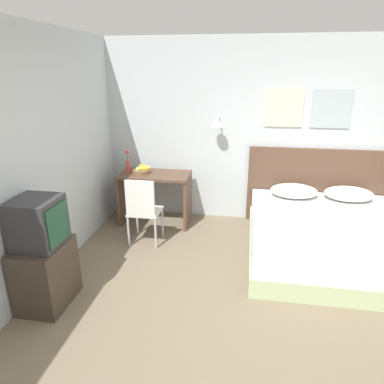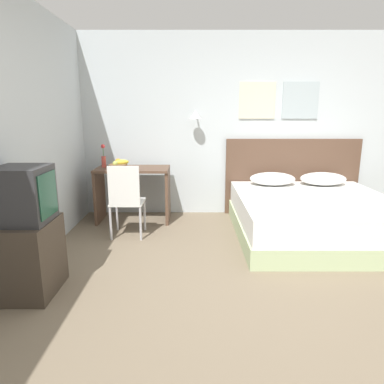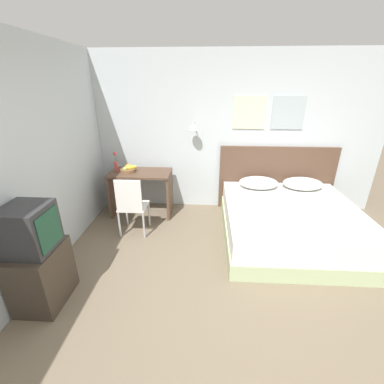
% 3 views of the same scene
% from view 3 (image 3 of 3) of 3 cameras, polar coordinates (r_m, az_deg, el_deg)
% --- Properties ---
extents(ground_plane, '(24.00, 24.00, 0.00)m').
position_cam_3_polar(ground_plane, '(2.84, 9.71, -26.48)').
color(ground_plane, '#756651').
extents(wall_back, '(5.23, 0.31, 2.65)m').
position_cam_3_polar(wall_back, '(4.53, 7.67, 12.53)').
color(wall_back, silver).
rests_on(wall_back, ground_plane).
extents(bed, '(1.89, 1.98, 0.51)m').
position_cam_3_polar(bed, '(4.06, 20.91, -6.39)').
color(bed, '#B2C693').
rests_on(bed, ground_plane).
extents(headboard, '(2.01, 0.06, 1.15)m').
position_cam_3_polar(headboard, '(4.82, 18.14, 2.88)').
color(headboard, brown).
rests_on(headboard, ground_plane).
extents(pillow_left, '(0.65, 0.45, 0.18)m').
position_cam_3_polar(pillow_left, '(4.45, 14.57, 2.03)').
color(pillow_left, white).
rests_on(pillow_left, bed).
extents(pillow_right, '(0.65, 0.45, 0.18)m').
position_cam_3_polar(pillow_right, '(4.65, 23.38, 1.73)').
color(pillow_right, white).
rests_on(pillow_right, bed).
extents(folded_towel_near_foot, '(0.33, 0.35, 0.06)m').
position_cam_3_polar(folded_towel_near_foot, '(3.64, 21.10, -4.72)').
color(folded_towel_near_foot, white).
rests_on(folded_towel_near_foot, bed).
extents(folded_towel_mid_bed, '(0.28, 0.30, 0.06)m').
position_cam_3_polar(folded_towel_mid_bed, '(3.34, 26.23, -8.27)').
color(folded_towel_mid_bed, white).
rests_on(folded_towel_mid_bed, bed).
extents(desk, '(1.02, 0.56, 0.77)m').
position_cam_3_polar(desk, '(4.48, -11.23, 1.37)').
color(desk, brown).
rests_on(desk, ground_plane).
extents(desk_chair, '(0.40, 0.40, 0.92)m').
position_cam_3_polar(desk_chair, '(3.84, -13.36, -2.42)').
color(desk_chair, white).
rests_on(desk_chair, ground_plane).
extents(fruit_bowl, '(0.28, 0.25, 0.13)m').
position_cam_3_polar(fruit_bowl, '(4.42, -13.96, 4.95)').
color(fruit_bowl, brown).
rests_on(fruit_bowl, desk).
extents(flower_vase, '(0.06, 0.06, 0.32)m').
position_cam_3_polar(flower_vase, '(4.51, -16.56, 6.10)').
color(flower_vase, '#D14C42').
rests_on(flower_vase, desk).
extents(tv_stand, '(0.42, 0.56, 0.64)m').
position_cam_3_polar(tv_stand, '(3.17, -30.36, -15.70)').
color(tv_stand, '#3D3328').
rests_on(tv_stand, ground_plane).
extents(television, '(0.41, 0.42, 0.47)m').
position_cam_3_polar(television, '(2.89, -32.51, -6.93)').
color(television, '#2D2D30').
rests_on(television, tv_stand).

